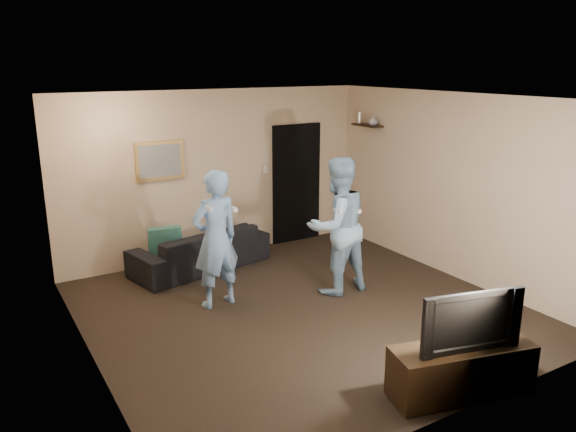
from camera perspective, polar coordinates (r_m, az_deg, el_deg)
ground at (r=7.11m, az=1.37°, el=-9.52°), size 5.00×5.00×0.00m
ceiling at (r=6.45m, az=1.52°, el=11.90°), size 5.00×5.00×0.04m
wall_back at (r=8.82m, az=-7.29°, el=4.22°), size 5.00×0.04×2.60m
wall_front at (r=4.84m, az=17.55°, el=-5.84°), size 5.00×0.04×2.60m
wall_left at (r=5.78m, az=-20.04°, el=-2.61°), size 0.04×5.00×2.60m
wall_right at (r=8.24m, az=16.33°, el=2.92°), size 0.04×5.00×2.60m
sofa at (r=8.47m, az=-8.91°, el=-3.32°), size 2.19×1.22×0.60m
throw_pillow at (r=8.24m, az=-12.36°, el=-2.72°), size 0.48×0.22×0.46m
painting_frame at (r=8.43m, az=-12.91°, el=5.51°), size 0.72×0.05×0.57m
painting_canvas at (r=8.41m, az=-12.85°, el=5.48°), size 0.62×0.01×0.47m
doorway at (r=9.52m, az=0.87°, el=3.32°), size 0.90×0.06×2.00m
light_switch at (r=9.17m, az=-2.34°, el=4.75°), size 0.08×0.02×0.12m
wall_shelf at (r=9.36m, az=8.05°, el=9.11°), size 0.20×0.60×0.03m
shelf_vase at (r=9.23m, az=8.66°, el=9.59°), size 0.16×0.16×0.16m
shelf_figurine at (r=9.51m, az=7.27°, el=9.87°), size 0.06×0.06×0.18m
tv_console at (r=5.60m, az=17.19°, el=-14.70°), size 1.41×0.75×0.48m
television at (r=5.36m, az=17.63°, el=-9.83°), size 0.99×0.37×0.57m
wii_player_left at (r=7.00m, az=-7.36°, el=-2.35°), size 0.69×0.54×1.75m
wii_player_right at (r=7.38m, az=5.00°, el=-1.02°), size 0.90×0.71×1.83m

